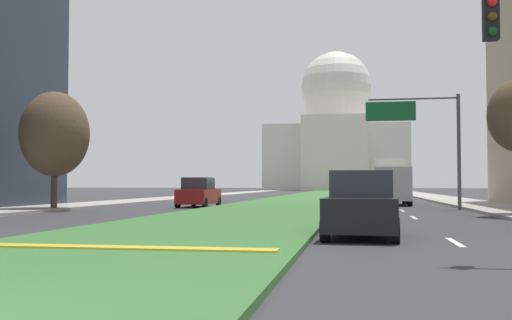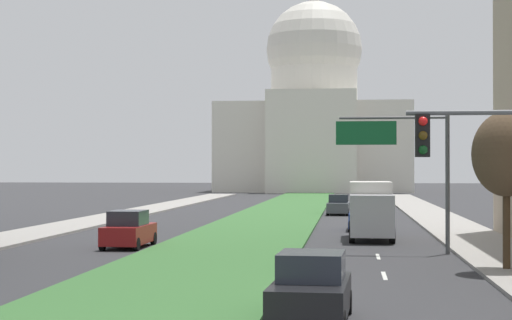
{
  "view_description": "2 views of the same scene",
  "coord_description": "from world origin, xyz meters",
  "px_view_note": "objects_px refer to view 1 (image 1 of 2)",
  "views": [
    {
      "loc": [
        4.84,
        -4.17,
        1.45
      ],
      "look_at": [
        -2.48,
        38.42,
        3.2
      ],
      "focal_mm": 41.57,
      "sensor_mm": 36.0,
      "label": 1
    },
    {
      "loc": [
        5.92,
        -9.31,
        3.96
      ],
      "look_at": [
        0.98,
        35.57,
        4.4
      ],
      "focal_mm": 59.33,
      "sensor_mm": 36.0,
      "label": 2
    }
  ],
  "objects_px": {
    "overhead_guide_sign": "(424,128)",
    "sedan_very_far": "(378,189)",
    "street_tree_left_mid": "(55,134)",
    "box_truck_delivery": "(391,181)",
    "sedan_midblock": "(199,193)",
    "sedan_distant": "(382,191)",
    "sedan_lead_stopped": "(362,206)",
    "sedan_far_horizon": "(360,190)",
    "capitol_building": "(336,134)"
  },
  "relations": [
    {
      "from": "overhead_guide_sign",
      "to": "sedan_very_far",
      "type": "xyz_separation_m",
      "value": [
        -1.02,
        46.41,
        -3.79
      ]
    },
    {
      "from": "street_tree_left_mid",
      "to": "sedan_very_far",
      "type": "relative_size",
      "value": 1.36
    },
    {
      "from": "box_truck_delivery",
      "to": "sedan_very_far",
      "type": "bearing_deg",
      "value": 89.41
    },
    {
      "from": "street_tree_left_mid",
      "to": "sedan_midblock",
      "type": "bearing_deg",
      "value": 44.82
    },
    {
      "from": "sedan_distant",
      "to": "sedan_very_far",
      "type": "xyz_separation_m",
      "value": [
        0.71,
        31.64,
        -0.02
      ]
    },
    {
      "from": "street_tree_left_mid",
      "to": "box_truck_delivery",
      "type": "relative_size",
      "value": 1.01
    },
    {
      "from": "street_tree_left_mid",
      "to": "sedan_lead_stopped",
      "type": "bearing_deg",
      "value": -39.13
    },
    {
      "from": "sedan_far_horizon",
      "to": "sedan_midblock",
      "type": "bearing_deg",
      "value": -108.07
    },
    {
      "from": "sedan_distant",
      "to": "sedan_very_far",
      "type": "height_order",
      "value": "sedan_distant"
    },
    {
      "from": "sedan_lead_stopped",
      "to": "box_truck_delivery",
      "type": "distance_m",
      "value": 25.74
    },
    {
      "from": "capitol_building",
      "to": "street_tree_left_mid",
      "type": "height_order",
      "value": "capitol_building"
    },
    {
      "from": "sedan_lead_stopped",
      "to": "street_tree_left_mid",
      "type": "bearing_deg",
      "value": 140.87
    },
    {
      "from": "capitol_building",
      "to": "sedan_distant",
      "type": "distance_m",
      "value": 90.97
    },
    {
      "from": "sedan_midblock",
      "to": "sedan_lead_stopped",
      "type": "bearing_deg",
      "value": -63.06
    },
    {
      "from": "street_tree_left_mid",
      "to": "sedan_midblock",
      "type": "xyz_separation_m",
      "value": [
        6.37,
        6.33,
        -3.29
      ]
    },
    {
      "from": "sedan_far_horizon",
      "to": "sedan_very_far",
      "type": "height_order",
      "value": "sedan_very_far"
    },
    {
      "from": "overhead_guide_sign",
      "to": "street_tree_left_mid",
      "type": "distance_m",
      "value": 20.48
    },
    {
      "from": "capitol_building",
      "to": "street_tree_left_mid",
      "type": "relative_size",
      "value": 5.13
    },
    {
      "from": "overhead_guide_sign",
      "to": "sedan_distant",
      "type": "distance_m",
      "value": 15.35
    },
    {
      "from": "overhead_guide_sign",
      "to": "capitol_building",
      "type": "bearing_deg",
      "value": 94.67
    },
    {
      "from": "sedan_very_far",
      "to": "capitol_building",
      "type": "bearing_deg",
      "value": 97.36
    },
    {
      "from": "sedan_midblock",
      "to": "sedan_distant",
      "type": "bearing_deg",
      "value": 48.08
    },
    {
      "from": "sedan_midblock",
      "to": "sedan_distant",
      "type": "xyz_separation_m",
      "value": [
        11.82,
        13.17,
        0.0
      ]
    },
    {
      "from": "overhead_guide_sign",
      "to": "sedan_lead_stopped",
      "type": "height_order",
      "value": "overhead_guide_sign"
    },
    {
      "from": "street_tree_left_mid",
      "to": "sedan_far_horizon",
      "type": "xyz_separation_m",
      "value": [
        16.42,
        37.14,
        -3.35
      ]
    },
    {
      "from": "overhead_guide_sign",
      "to": "sedan_distant",
      "type": "height_order",
      "value": "overhead_guide_sign"
    },
    {
      "from": "sedan_distant",
      "to": "sedan_far_horizon",
      "type": "height_order",
      "value": "sedan_distant"
    },
    {
      "from": "sedan_lead_stopped",
      "to": "sedan_far_horizon",
      "type": "bearing_deg",
      "value": 89.9
    },
    {
      "from": "sedan_midblock",
      "to": "box_truck_delivery",
      "type": "bearing_deg",
      "value": 26.37
    },
    {
      "from": "overhead_guide_sign",
      "to": "sedan_distant",
      "type": "xyz_separation_m",
      "value": [
        -1.73,
        14.78,
        -3.77
      ]
    },
    {
      "from": "box_truck_delivery",
      "to": "street_tree_left_mid",
      "type": "bearing_deg",
      "value": -146.29
    },
    {
      "from": "sedan_midblock",
      "to": "sedan_far_horizon",
      "type": "height_order",
      "value": "sedan_midblock"
    },
    {
      "from": "overhead_guide_sign",
      "to": "sedan_very_far",
      "type": "distance_m",
      "value": 46.58
    },
    {
      "from": "sedan_distant",
      "to": "capitol_building",
      "type": "bearing_deg",
      "value": 94.34
    },
    {
      "from": "overhead_guide_sign",
      "to": "sedan_very_far",
      "type": "bearing_deg",
      "value": 91.26
    },
    {
      "from": "overhead_guide_sign",
      "to": "sedan_midblock",
      "type": "distance_m",
      "value": 14.16
    },
    {
      "from": "overhead_guide_sign",
      "to": "sedan_far_horizon",
      "type": "height_order",
      "value": "overhead_guide_sign"
    },
    {
      "from": "capitol_building",
      "to": "sedan_midblock",
      "type": "xyz_separation_m",
      "value": [
        -5.01,
        -103.04,
        -12.3
      ]
    },
    {
      "from": "sedan_midblock",
      "to": "sedan_very_far",
      "type": "xyz_separation_m",
      "value": [
        12.54,
        44.8,
        -0.02
      ]
    },
    {
      "from": "street_tree_left_mid",
      "to": "box_truck_delivery",
      "type": "distance_m",
      "value": 22.38
    },
    {
      "from": "capitol_building",
      "to": "sedan_very_far",
      "type": "xyz_separation_m",
      "value": [
        7.53,
        -58.24,
        -12.32
      ]
    },
    {
      "from": "sedan_very_far",
      "to": "box_truck_delivery",
      "type": "xyz_separation_m",
      "value": [
        -0.4,
        -38.78,
        0.83
      ]
    },
    {
      "from": "overhead_guide_sign",
      "to": "box_truck_delivery",
      "type": "distance_m",
      "value": 8.3
    },
    {
      "from": "street_tree_left_mid",
      "to": "sedan_distant",
      "type": "height_order",
      "value": "street_tree_left_mid"
    },
    {
      "from": "street_tree_left_mid",
      "to": "sedan_very_far",
      "type": "height_order",
      "value": "street_tree_left_mid"
    },
    {
      "from": "street_tree_left_mid",
      "to": "sedan_distant",
      "type": "relative_size",
      "value": 1.53
    },
    {
      "from": "sedan_far_horizon",
      "to": "overhead_guide_sign",
      "type": "bearing_deg",
      "value": -83.83
    },
    {
      "from": "capitol_building",
      "to": "street_tree_left_mid",
      "type": "distance_m",
      "value": 110.33
    },
    {
      "from": "overhead_guide_sign",
      "to": "sedan_lead_stopped",
      "type": "xyz_separation_m",
      "value": [
        -3.59,
        -18.01,
        -3.79
      ]
    },
    {
      "from": "sedan_lead_stopped",
      "to": "sedan_far_horizon",
      "type": "height_order",
      "value": "sedan_lead_stopped"
    }
  ]
}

